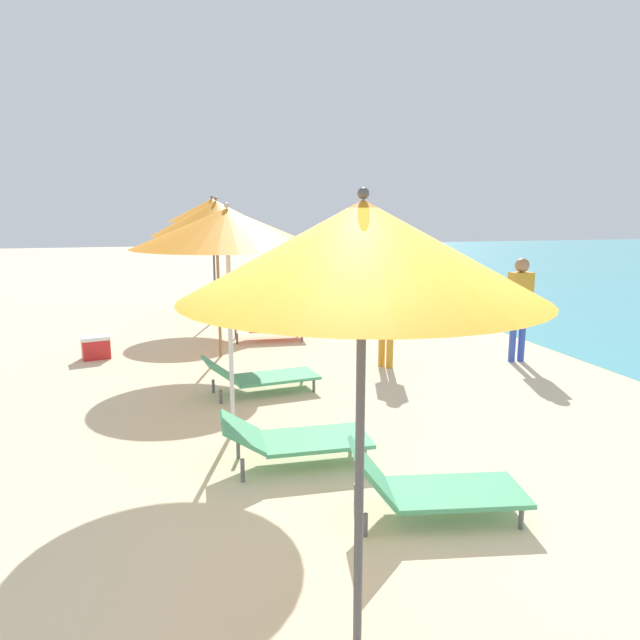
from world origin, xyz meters
name	(u,v)px	position (x,y,z in m)	size (l,w,h in m)	color
ground	(372,636)	(0.00, 0.00, 0.00)	(80.00, 80.00, 0.00)	beige
umbrella_nearest	(363,251)	(-0.12, -0.07, 2.29)	(1.86, 1.86, 2.60)	#4C4C51
lounger_nearest_shoreside	(431,487)	(0.93, 1.15, 0.27)	(1.51, 0.83, 0.62)	#4CA572
umbrella_second	(227,229)	(-0.44, 3.45, 2.30)	(2.06, 2.06, 2.57)	silver
lounger_second_shoreside	(259,375)	(0.07, 4.75, 0.25)	(1.62, 0.78, 0.55)	#4CA572
lounger_second_inland	(294,438)	(0.05, 2.40, 0.28)	(1.48, 0.69, 0.53)	#4CA572
umbrella_third	(216,218)	(-0.27, 6.93, 2.37)	(2.14, 2.14, 2.72)	olive
lounger_third_shoreside	(266,326)	(0.70, 8.01, 0.28)	(1.51, 0.73, 0.60)	#D8593F
umbrella_farthest	(212,210)	(-0.07, 10.40, 2.50)	(1.99, 1.99, 2.82)	#4C4C51
lounger_farthest_shoreside	(240,300)	(0.61, 11.41, 0.30)	(1.59, 0.61, 0.55)	#4CA572
person_walking_near	(520,299)	(4.50, 5.32, 1.06)	(0.37, 0.24, 1.73)	#334CB2
person_walking_mid	(387,311)	(2.25, 5.56, 0.91)	(0.36, 0.42, 1.52)	orange
person_walking_far	(339,260)	(4.06, 14.19, 0.99)	(0.40, 0.30, 1.63)	#3F9972
cooler_box	(96,347)	(-2.34, 7.33, 0.19)	(0.51, 0.40, 0.39)	red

